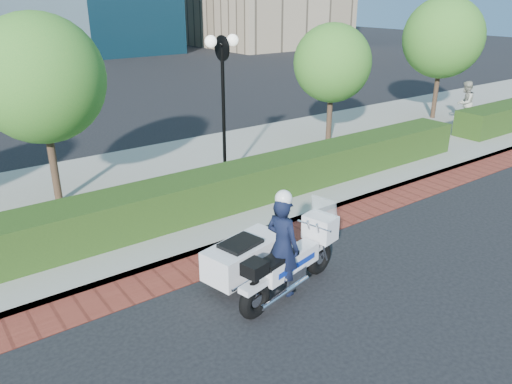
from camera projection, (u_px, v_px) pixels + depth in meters
ground at (319, 267)px, 10.60m from camera, size 120.00×120.00×0.00m
brick_strip at (275, 240)px, 11.72m from camera, size 60.00×1.00×0.01m
sidewalk at (183, 183)px, 15.06m from camera, size 60.00×8.00×0.15m
hedge_main at (226, 188)px, 13.05m from camera, size 18.00×1.20×1.00m
lamppost at (223, 87)px, 13.93m from camera, size 1.02×0.70×4.21m
tree_b at (40, 79)px, 12.26m from camera, size 3.20×3.20×4.89m
tree_c at (332, 63)px, 17.89m from camera, size 2.80×2.80×4.30m
tree_d at (443, 38)px, 21.25m from camera, size 3.40×3.40×5.16m
police_motorcycle at (270, 254)px, 9.53m from camera, size 2.71×1.95×2.21m
pedestrian at (465, 103)px, 21.07m from camera, size 1.02×0.87×1.83m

